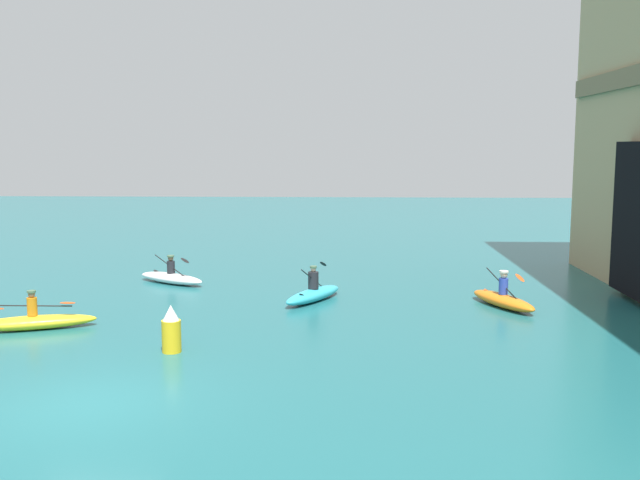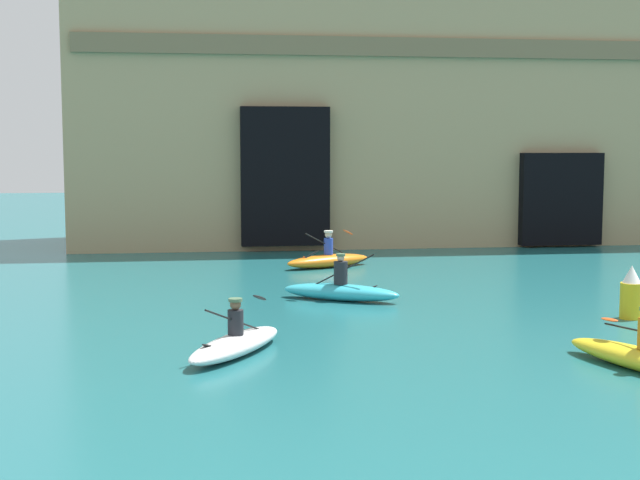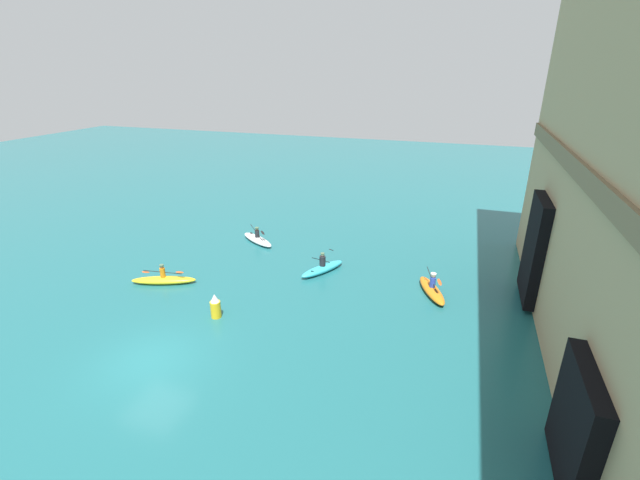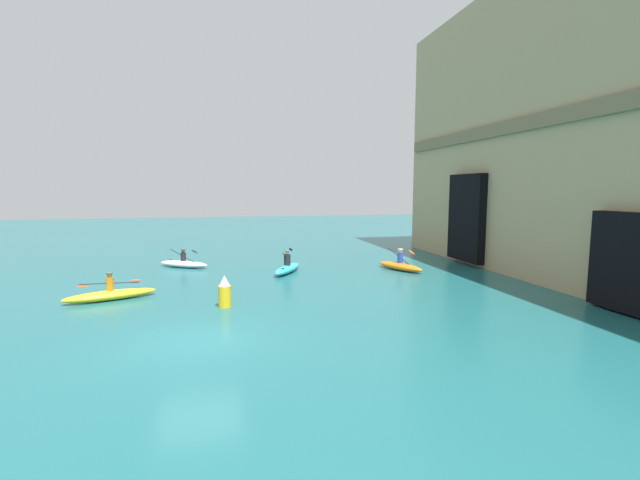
# 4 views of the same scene
# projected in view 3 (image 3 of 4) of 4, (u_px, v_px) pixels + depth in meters

# --- Properties ---
(ground_plane) EXTENTS (120.00, 120.00, 0.00)m
(ground_plane) POSITION_uv_depth(u_px,v_px,m) (151.00, 361.00, 17.49)
(ground_plane) COLOR #1E6066
(kayak_white) EXTENTS (2.33, 3.11, 1.09)m
(kayak_white) POSITION_uv_depth(u_px,v_px,m) (258.00, 239.00, 29.23)
(kayak_white) COLOR white
(kayak_white) RESTS_ON ground
(kayak_orange) EXTENTS (3.14, 2.00, 1.23)m
(kayak_orange) POSITION_uv_depth(u_px,v_px,m) (432.00, 290.00, 22.56)
(kayak_orange) COLOR orange
(kayak_orange) RESTS_ON ground
(kayak_yellow) EXTENTS (1.89, 3.56, 1.15)m
(kayak_yellow) POSITION_uv_depth(u_px,v_px,m) (164.00, 280.00, 23.66)
(kayak_yellow) COLOR yellow
(kayak_yellow) RESTS_ON ground
(kayak_cyan) EXTENTS (3.10, 2.18, 1.30)m
(kayak_cyan) POSITION_uv_depth(u_px,v_px,m) (322.00, 268.00, 24.96)
(kayak_cyan) COLOR #33B2C6
(kayak_cyan) RESTS_ON ground
(marker_buoy) EXTENTS (0.50, 0.50, 1.24)m
(marker_buoy) POSITION_uv_depth(u_px,v_px,m) (215.00, 306.00, 20.35)
(marker_buoy) COLOR yellow
(marker_buoy) RESTS_ON ground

